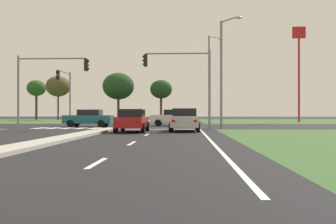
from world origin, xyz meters
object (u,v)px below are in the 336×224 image
car_teal_near (89,118)px  street_lamp_third (210,75)px  car_red_second (132,120)px  traffic_signal_near_right (186,75)px  car_white_third (173,118)px  treeline_second (58,86)px  car_silver_fourth (184,120)px  traffic_signal_near_left (44,78)px  traffic_signal_far_left (66,88)px  treeline_fourth (161,90)px  fastfood_pole_sign (299,54)px  treeline_near (36,88)px  pedestrian_at_median (141,113)px  treeline_third (118,86)px  street_lamp_second (223,68)px

car_teal_near → street_lamp_third: street_lamp_third is taller
car_red_second → traffic_signal_near_right: (3.54, 4.46, 3.49)m
car_teal_near → car_red_second: bearing=-149.6°
car_white_third → treeline_second: size_ratio=0.55×
car_silver_fourth → street_lamp_third: street_lamp_third is taller
traffic_signal_near_left → traffic_signal_far_left: (-2.11, 11.68, 0.02)m
treeline_fourth → car_silver_fourth: bearing=-84.1°
car_white_third → fastfood_pole_sign: bearing=-46.9°
treeline_near → traffic_signal_near_left: bearing=-66.9°
street_lamp_third → pedestrian_at_median: bearing=160.6°
car_silver_fourth → traffic_signal_far_left: size_ratio=0.72×
car_teal_near → treeline_third: treeline_third is taller
treeline_fourth → fastfood_pole_sign: bearing=-36.3°
traffic_signal_near_right → car_white_third: bearing=99.2°
car_white_third → car_red_second: bearing=169.2°
traffic_signal_far_left → fastfood_pole_sign: fastfood_pole_sign is taller
street_lamp_second → car_white_third: bearing=121.9°
street_lamp_third → treeline_near: street_lamp_third is taller
traffic_signal_near_left → pedestrian_at_median: size_ratio=3.32×
car_white_third → treeline_third: 30.48m
street_lamp_second → treeline_third: size_ratio=1.03×
street_lamp_second → treeline_fourth: (-7.43, 37.83, 0.72)m
pedestrian_at_median → fastfood_pole_sign: size_ratio=0.13×
traffic_signal_near_right → traffic_signal_far_left: traffic_signal_near_right is taller
treeline_third → treeline_near: bearing=162.6°
fastfood_pole_sign → street_lamp_second: bearing=-119.5°
car_teal_near → traffic_signal_near_right: bearing=-117.4°
street_lamp_second → treeline_near: 51.23m
car_silver_fourth → treeline_third: bearing=106.8°
car_red_second → fastfood_pole_sign: (19.48, 28.13, 8.85)m
traffic_signal_near_left → street_lamp_second: (14.21, 0.82, 0.80)m
car_red_second → street_lamp_third: street_lamp_third is taller
fastfood_pole_sign → treeline_fourth: (-20.38, 14.97, -4.02)m
car_red_second → fastfood_pole_sign: size_ratio=0.31×
car_silver_fourth → traffic_signal_near_right: traffic_signal_near_right is taller
treeline_second → treeline_fourth: bearing=8.2°
car_silver_fourth → street_lamp_second: bearing=52.9°
pedestrian_at_median → treeline_fourth: size_ratio=0.24×
street_lamp_second → treeline_near: street_lamp_second is taller
car_silver_fourth → treeline_third: size_ratio=0.52×
car_red_second → treeline_near: size_ratio=0.55×
car_teal_near → car_silver_fourth: (8.78, -7.85, -0.00)m
pedestrian_at_median → treeline_near: bearing=55.2°
street_lamp_second → street_lamp_third: size_ratio=0.81×
car_red_second → treeline_third: size_ratio=0.50×
street_lamp_third → car_red_second: bearing=-107.5°
treeline_fourth → treeline_third: bearing=-158.2°
traffic_signal_near_left → street_lamp_third: bearing=48.8°
treeline_third → car_teal_near: bearing=-84.6°
traffic_signal_near_right → pedestrian_at_median: bearing=106.8°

